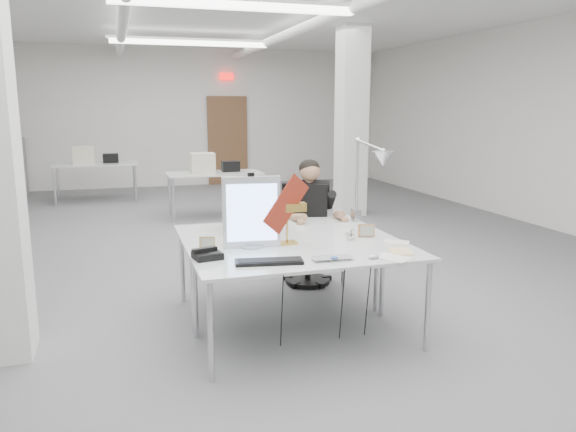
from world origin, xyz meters
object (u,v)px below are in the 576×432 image
architect_lamp (368,175)px  bankers_lamp (287,225)px  laptop (334,260)px  seated_person (310,202)px  office_chair (308,236)px  desk_phone (207,255)px  beige_monitor (250,209)px  monitor (251,212)px  desk_main (309,255)px

architect_lamp → bankers_lamp: bearing=-149.6°
laptop → seated_person: bearing=78.9°
office_chair → architect_lamp: size_ratio=1.06×
seated_person → architect_lamp: size_ratio=0.82×
office_chair → desk_phone: (-1.29, -1.42, 0.26)m
laptop → architect_lamp: 1.38m
beige_monitor → laptop: bearing=-50.5°
seated_person → laptop: (-0.41, -1.72, -0.13)m
monitor → laptop: (0.48, -0.60, -0.28)m
desk_main → bankers_lamp: (-0.07, 0.34, 0.17)m
office_chair → beige_monitor: bearing=-125.0°
desk_main → architect_lamp: (0.85, 0.77, 0.50)m
laptop → beige_monitor: beige_monitor is taller
desk_main → office_chair: office_chair is taller
bankers_lamp → beige_monitor: 0.63m
bankers_lamp → desk_main: bearing=-77.3°
laptop → desk_phone: (-0.88, 0.35, 0.01)m
desk_main → laptop: (0.10, -0.28, 0.02)m
bankers_lamp → desk_phone: bankers_lamp is taller
architect_lamp → seated_person: bearing=122.2°
monitor → beige_monitor: bearing=84.4°
laptop → architect_lamp: size_ratio=0.31×
office_chair → architect_lamp: bearing=-45.9°
bankers_lamp → desk_phone: 0.77m
bankers_lamp → desk_phone: (-0.71, -0.27, -0.13)m
laptop → desk_phone: 0.95m
monitor → beige_monitor: 0.65m
seated_person → monitor: bearing=-109.4°
seated_person → laptop: bearing=-84.3°
seated_person → architect_lamp: bearing=-44.2°
laptop → bankers_lamp: size_ratio=0.97×
desk_main → bankers_lamp: 0.39m
desk_main → monitor: bearing=139.8°
office_chair → desk_phone: size_ratio=5.18×
beige_monitor → architect_lamp: (1.09, -0.17, 0.30)m
desk_main → laptop: bearing=-69.8°
office_chair → seated_person: size_ratio=1.30×
laptop → monitor: bearing=130.9°
bankers_lamp → beige_monitor: bearing=106.5°
desk_phone → architect_lamp: architect_lamp is taller
laptop → desk_phone: size_ratio=1.53×
laptop → architect_lamp: (0.75, 1.05, 0.48)m
bankers_lamp → desk_phone: size_ratio=1.58×
bankers_lamp → architect_lamp: (0.92, 0.43, 0.33)m
office_chair → bankers_lamp: bankers_lamp is taller
desk_main → desk_phone: size_ratio=8.94×
beige_monitor → architect_lamp: size_ratio=0.42×
beige_monitor → architect_lamp: 1.14m
office_chair → desk_phone: office_chair is taller
desk_main → monitor: monitor is taller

